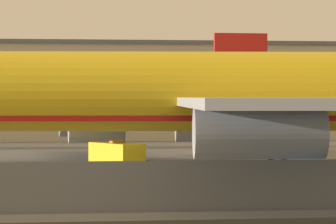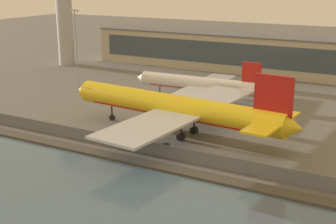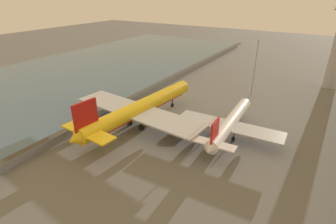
{
  "view_description": "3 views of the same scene",
  "coord_description": "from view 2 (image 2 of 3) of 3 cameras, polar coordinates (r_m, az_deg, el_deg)",
  "views": [
    {
      "loc": [
        -5.45,
        -64.89,
        5.97
      ],
      "look_at": [
        2.8,
        -2.24,
        4.97
      ],
      "focal_mm": 105.0,
      "sensor_mm": 36.0,
      "label": 1
    },
    {
      "loc": [
        52.37,
        -88.71,
        33.54
      ],
      "look_at": [
        2.63,
        1.65,
        3.45
      ],
      "focal_mm": 50.0,
      "sensor_mm": 36.0,
      "label": 2
    },
    {
      "loc": [
        71.29,
        47.82,
        42.53
      ],
      "look_at": [
        4.58,
        6.97,
        5.93
      ],
      "focal_mm": 28.0,
      "sensor_mm": 36.0,
      "label": 3
    }
  ],
  "objects": [
    {
      "name": "passenger_jet_white_red",
      "position": [
        130.16,
        3.89,
        3.38
      ],
      "size": [
        39.14,
        33.22,
        12.08
      ],
      "color": "white",
      "rests_on": "ground"
    },
    {
      "name": "cargo_jet_yellow",
      "position": [
        101.13,
        1.15,
        0.5
      ],
      "size": [
        57.35,
        49.76,
        15.92
      ],
      "color": "yellow",
      "rests_on": "ground"
    },
    {
      "name": "shoreline_seawall",
      "position": [
        92.22,
        -8.13,
        -5.07
      ],
      "size": [
        320.0,
        3.0,
        0.5
      ],
      "color": "#474238",
      "rests_on": "ground"
    },
    {
      "name": "control_tower",
      "position": [
        186.62,
        -12.64,
        13.1
      ],
      "size": [
        12.14,
        12.14,
        42.7
      ],
      "color": "#ADADB2",
      "rests_on": "ground"
    },
    {
      "name": "perimeter_fence",
      "position": [
        95.21,
        -6.53,
        -3.6
      ],
      "size": [
        280.0,
        0.1,
        2.74
      ],
      "color": "slate",
      "rests_on": "ground"
    },
    {
      "name": "ops_van",
      "position": [
        118.21,
        1.67,
        0.41
      ],
      "size": [
        4.26,
        5.58,
        2.48
      ],
      "color": "yellow",
      "rests_on": "ground"
    },
    {
      "name": "apron_light_mast_apron_west",
      "position": [
        146.54,
        -11.14,
        8.02
      ],
      "size": [
        3.2,
        0.4,
        24.0
      ],
      "color": "#93969B",
      "rests_on": "ground"
    },
    {
      "name": "baggage_tug",
      "position": [
        92.65,
        -0.32,
        -4.43
      ],
      "size": [
        3.44,
        3.34,
        1.8
      ],
      "color": "#19519E",
      "rests_on": "ground"
    },
    {
      "name": "terminal_building",
      "position": [
        175.49,
        6.99,
        7.36
      ],
      "size": [
        102.85,
        15.35,
        13.5
      ],
      "color": "#BCB299",
      "rests_on": "ground"
    },
    {
      "name": "ground_plane",
      "position": [
        108.34,
        -1.64,
        -1.78
      ],
      "size": [
        500.0,
        500.0,
        0.0
      ],
      "primitive_type": "plane",
      "color": "#66635E"
    }
  ]
}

